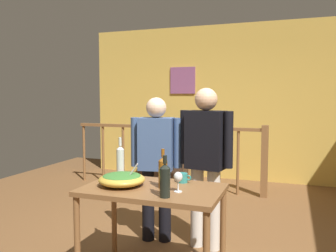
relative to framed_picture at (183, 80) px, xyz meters
name	(u,v)px	position (x,y,z in m)	size (l,w,h in m)	color
ground_plane	(188,248)	(1.03, -3.11, -1.83)	(8.24, 8.24, 0.00)	brown
back_wall	(237,103)	(1.03, 0.06, -0.42)	(5.69, 0.10, 2.83)	gold
framed_picture	(183,80)	(0.00, 0.00, 0.00)	(0.49, 0.03, 0.50)	#8A4E7A
stair_railing	(191,150)	(0.46, -0.99, -1.17)	(3.26, 0.10, 1.10)	brown
tv_console	(163,165)	(-0.29, -0.29, -1.59)	(0.90, 0.40, 0.48)	#38281E
flat_screen_tv	(163,140)	(-0.29, -0.32, -1.11)	(0.52, 0.12, 0.41)	black
serving_table	(153,199)	(0.92, -3.78, -1.15)	(1.14, 0.69, 0.78)	brown
salad_bowl	(122,179)	(0.66, -3.81, -0.99)	(0.39, 0.39, 0.20)	gold
wine_glass	(178,178)	(1.16, -3.84, -0.94)	(0.07, 0.07, 0.16)	silver
wine_bottle_dark	(165,180)	(1.11, -4.01, -0.92)	(0.08, 0.08, 0.31)	black
wine_bottle_clear	(120,161)	(0.52, -3.57, -0.90)	(0.07, 0.07, 0.38)	silver
wine_bottle_amber	(163,172)	(1.01, -3.76, -0.92)	(0.07, 0.07, 0.32)	brown
mug_teal	(183,178)	(1.11, -3.53, -1.01)	(0.13, 0.09, 0.08)	teal
person_standing_left	(156,158)	(0.66, -3.03, -0.95)	(0.54, 0.28, 1.52)	black
person_standing_right	(206,155)	(1.19, -3.03, -0.89)	(0.55, 0.28, 1.61)	beige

